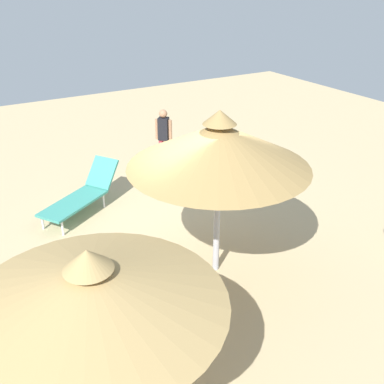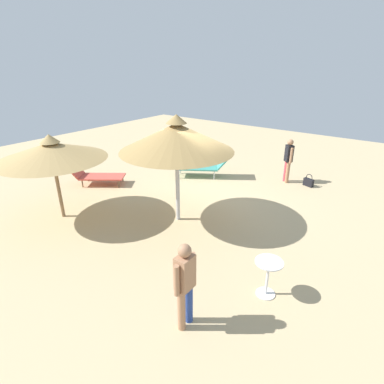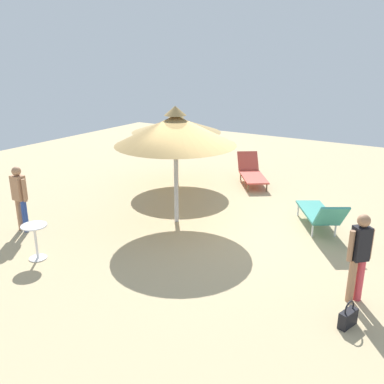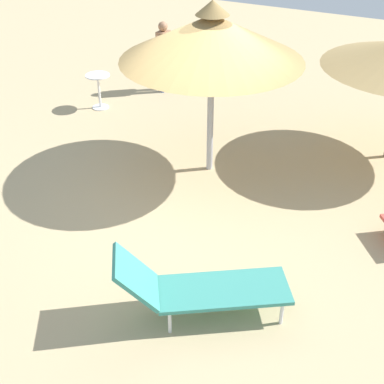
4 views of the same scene
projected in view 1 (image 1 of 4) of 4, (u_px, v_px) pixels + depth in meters
ground at (181, 246)px, 8.65m from camera, size 24.00×24.00×0.10m
parasol_umbrella_back at (219, 145)px, 6.88m from camera, size 2.89×2.89×2.86m
parasol_umbrella_near_left at (91, 287)px, 4.44m from camera, size 2.79×2.79×2.33m
lounge_chair_near_right at (83, 194)px, 9.58m from camera, size 2.06×1.61×0.94m
person_standing_far_right at (164, 136)px, 11.60m from camera, size 0.35×0.33×1.56m
handbag at (189, 155)px, 12.34m from camera, size 0.38×0.24×0.44m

